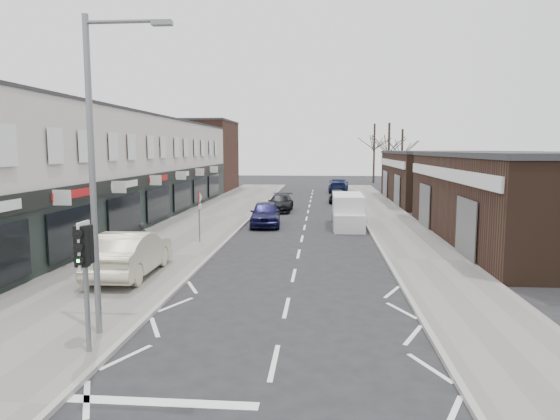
% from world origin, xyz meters
% --- Properties ---
extents(ground, '(160.00, 160.00, 0.00)m').
position_xyz_m(ground, '(0.00, 0.00, 0.00)').
color(ground, black).
rests_on(ground, ground).
extents(pavement_left, '(5.50, 64.00, 0.12)m').
position_xyz_m(pavement_left, '(-6.75, 22.00, 0.06)').
color(pavement_left, slate).
rests_on(pavement_left, ground).
extents(pavement_right, '(3.50, 64.00, 0.12)m').
position_xyz_m(pavement_right, '(5.75, 22.00, 0.06)').
color(pavement_right, slate).
rests_on(pavement_right, ground).
extents(shop_terrace_left, '(8.00, 41.00, 7.10)m').
position_xyz_m(shop_terrace_left, '(-13.50, 19.50, 3.55)').
color(shop_terrace_left, beige).
rests_on(shop_terrace_left, ground).
extents(brick_block_far, '(8.00, 10.00, 8.00)m').
position_xyz_m(brick_block_far, '(-13.50, 45.00, 4.00)').
color(brick_block_far, '#482A1E').
rests_on(brick_block_far, ground).
extents(right_unit_near, '(10.00, 18.00, 4.50)m').
position_xyz_m(right_unit_near, '(12.50, 14.00, 2.25)').
color(right_unit_near, '#352218').
rests_on(right_unit_near, ground).
extents(right_unit_far, '(10.00, 16.00, 4.50)m').
position_xyz_m(right_unit_far, '(12.50, 34.00, 2.25)').
color(right_unit_far, '#352218').
rests_on(right_unit_far, ground).
extents(tree_far_a, '(3.60, 3.60, 8.00)m').
position_xyz_m(tree_far_a, '(9.00, 48.00, 0.00)').
color(tree_far_a, '#382D26').
rests_on(tree_far_a, ground).
extents(tree_far_b, '(3.60, 3.60, 7.50)m').
position_xyz_m(tree_far_b, '(11.50, 54.00, 0.00)').
color(tree_far_b, '#382D26').
rests_on(tree_far_b, ground).
extents(tree_far_c, '(3.60, 3.60, 8.50)m').
position_xyz_m(tree_far_c, '(8.50, 60.00, 0.00)').
color(tree_far_c, '#382D26').
rests_on(tree_far_c, ground).
extents(traffic_light, '(0.28, 0.60, 3.10)m').
position_xyz_m(traffic_light, '(-4.40, -2.02, 2.41)').
color(traffic_light, slate).
rests_on(traffic_light, pavement_left).
extents(street_lamp, '(2.23, 0.22, 8.00)m').
position_xyz_m(street_lamp, '(-4.53, -0.80, 4.62)').
color(street_lamp, slate).
rests_on(street_lamp, pavement_left).
extents(warning_sign, '(0.12, 0.80, 2.70)m').
position_xyz_m(warning_sign, '(-5.16, 12.00, 2.20)').
color(warning_sign, slate).
rests_on(warning_sign, pavement_left).
extents(white_van, '(1.88, 5.28, 2.05)m').
position_xyz_m(white_van, '(2.69, 18.44, 0.97)').
color(white_van, white).
rests_on(white_van, ground).
extents(sedan_on_pavement, '(1.90, 5.17, 1.69)m').
position_xyz_m(sedan_on_pavement, '(-6.15, 5.08, 0.97)').
color(sedan_on_pavement, beige).
rests_on(sedan_on_pavement, pavement_left).
extents(pedestrian, '(0.60, 0.45, 1.51)m').
position_xyz_m(pedestrian, '(-6.91, 8.43, 0.88)').
color(pedestrian, black).
rests_on(pedestrian, pavement_left).
extents(parked_car_left_a, '(2.22, 4.75, 1.57)m').
position_xyz_m(parked_car_left_a, '(-2.52, 18.45, 0.79)').
color(parked_car_left_a, '#13123A').
rests_on(parked_car_left_a, ground).
extents(parked_car_left_b, '(1.95, 4.59, 1.32)m').
position_xyz_m(parked_car_left_b, '(-2.20, 26.07, 0.66)').
color(parked_car_left_b, black).
rests_on(parked_car_left_b, ground).
extents(parked_car_right_a, '(1.74, 4.02, 1.29)m').
position_xyz_m(parked_car_right_a, '(3.20, 19.39, 0.64)').
color(parked_car_right_a, silver).
rests_on(parked_car_right_a, ground).
extents(parked_car_right_b, '(1.54, 3.81, 1.30)m').
position_xyz_m(parked_car_right_b, '(2.47, 32.73, 0.65)').
color(parked_car_right_b, black).
rests_on(parked_car_right_b, ground).
extents(parked_car_right_c, '(2.54, 5.45, 1.54)m').
position_xyz_m(parked_car_right_c, '(2.99, 44.87, 0.77)').
color(parked_car_right_c, '#151E44').
rests_on(parked_car_right_c, ground).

